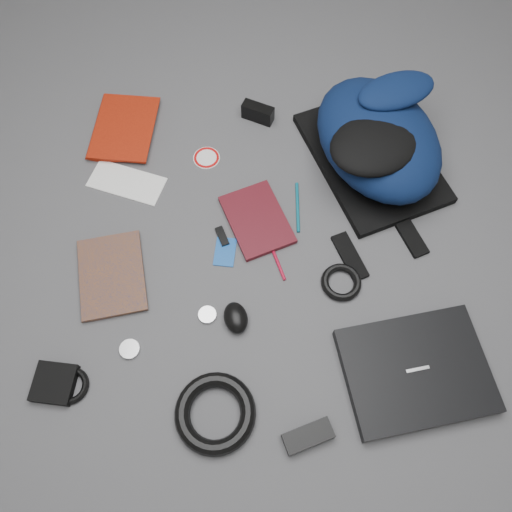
{
  "coord_description": "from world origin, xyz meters",
  "views": [
    {
      "loc": [
        0.01,
        -0.56,
        1.22
      ],
      "look_at": [
        0.0,
        0.0,
        0.02
      ],
      "focal_mm": 35.0,
      "sensor_mm": 36.0,
      "label": 1
    }
  ],
  "objects_px": {
    "laptop": "(416,371)",
    "compact_camera": "(258,113)",
    "backpack": "(378,139)",
    "power_brick": "(308,436)",
    "mouse": "(236,318)",
    "textbook_red": "(95,126)",
    "dvd_case": "(257,220)",
    "pouch": "(54,383)",
    "comic_book": "(80,281)"
  },
  "relations": [
    {
      "from": "laptop",
      "to": "compact_camera",
      "type": "xyz_separation_m",
      "value": [
        -0.39,
        0.78,
        0.01
      ]
    },
    {
      "from": "backpack",
      "to": "power_brick",
      "type": "height_order",
      "value": "backpack"
    },
    {
      "from": "compact_camera",
      "to": "mouse",
      "type": "xyz_separation_m",
      "value": [
        -0.05,
        -0.65,
        -0.01
      ]
    },
    {
      "from": "textbook_red",
      "to": "compact_camera",
      "type": "height_order",
      "value": "compact_camera"
    },
    {
      "from": "compact_camera",
      "to": "power_brick",
      "type": "relative_size",
      "value": 0.85
    },
    {
      "from": "dvd_case",
      "to": "pouch",
      "type": "height_order",
      "value": "pouch"
    },
    {
      "from": "backpack",
      "to": "laptop",
      "type": "xyz_separation_m",
      "value": [
        0.05,
        -0.62,
        -0.08
      ]
    },
    {
      "from": "compact_camera",
      "to": "power_brick",
      "type": "distance_m",
      "value": 0.93
    },
    {
      "from": "comic_book",
      "to": "dvd_case",
      "type": "xyz_separation_m",
      "value": [
        0.46,
        0.19,
        -0.0
      ]
    },
    {
      "from": "compact_camera",
      "to": "power_brick",
      "type": "xyz_separation_m",
      "value": [
        0.12,
        -0.93,
        -0.01
      ]
    },
    {
      "from": "laptop",
      "to": "power_brick",
      "type": "bearing_deg",
      "value": -161.94
    },
    {
      "from": "comic_book",
      "to": "compact_camera",
      "type": "relative_size",
      "value": 2.4
    },
    {
      "from": "power_brick",
      "to": "pouch",
      "type": "relative_size",
      "value": 1.19
    },
    {
      "from": "comic_book",
      "to": "dvd_case",
      "type": "relative_size",
      "value": 1.1
    },
    {
      "from": "comic_book",
      "to": "power_brick",
      "type": "distance_m",
      "value": 0.69
    },
    {
      "from": "backpack",
      "to": "mouse",
      "type": "height_order",
      "value": "backpack"
    },
    {
      "from": "dvd_case",
      "to": "pouch",
      "type": "xyz_separation_m",
      "value": [
        -0.48,
        -0.45,
        0.0
      ]
    },
    {
      "from": "textbook_red",
      "to": "compact_camera",
      "type": "relative_size",
      "value": 2.53
    },
    {
      "from": "textbook_red",
      "to": "dvd_case",
      "type": "xyz_separation_m",
      "value": [
        0.5,
        -0.31,
        -0.01
      ]
    },
    {
      "from": "mouse",
      "to": "pouch",
      "type": "bearing_deg",
      "value": -174.55
    },
    {
      "from": "power_brick",
      "to": "laptop",
      "type": "bearing_deg",
      "value": 8.44
    },
    {
      "from": "mouse",
      "to": "power_brick",
      "type": "height_order",
      "value": "mouse"
    },
    {
      "from": "comic_book",
      "to": "pouch",
      "type": "relative_size",
      "value": 2.41
    },
    {
      "from": "textbook_red",
      "to": "pouch",
      "type": "height_order",
      "value": "textbook_red"
    },
    {
      "from": "pouch",
      "to": "backpack",
      "type": "bearing_deg",
      "value": 39.28
    },
    {
      "from": "mouse",
      "to": "compact_camera",
      "type": "bearing_deg",
      "value": 70.13
    },
    {
      "from": "compact_camera",
      "to": "mouse",
      "type": "distance_m",
      "value": 0.65
    },
    {
      "from": "textbook_red",
      "to": "comic_book",
      "type": "relative_size",
      "value": 1.06
    },
    {
      "from": "comic_book",
      "to": "power_brick",
      "type": "height_order",
      "value": "power_brick"
    },
    {
      "from": "textbook_red",
      "to": "power_brick",
      "type": "xyz_separation_m",
      "value": [
        0.62,
        -0.88,
        0.0
      ]
    },
    {
      "from": "backpack",
      "to": "laptop",
      "type": "bearing_deg",
      "value": -108.01
    },
    {
      "from": "dvd_case",
      "to": "power_brick",
      "type": "relative_size",
      "value": 1.85
    },
    {
      "from": "mouse",
      "to": "backpack",
      "type": "bearing_deg",
      "value": 36.8
    },
    {
      "from": "dvd_case",
      "to": "pouch",
      "type": "bearing_deg",
      "value": -159.95
    },
    {
      "from": "dvd_case",
      "to": "compact_camera",
      "type": "height_order",
      "value": "compact_camera"
    },
    {
      "from": "textbook_red",
      "to": "dvd_case",
      "type": "distance_m",
      "value": 0.59
    },
    {
      "from": "power_brick",
      "to": "pouch",
      "type": "distance_m",
      "value": 0.61
    },
    {
      "from": "laptop",
      "to": "power_brick",
      "type": "height_order",
      "value": "laptop"
    },
    {
      "from": "dvd_case",
      "to": "mouse",
      "type": "relative_size",
      "value": 2.54
    },
    {
      "from": "compact_camera",
      "to": "mouse",
      "type": "relative_size",
      "value": 1.16
    },
    {
      "from": "comic_book",
      "to": "mouse",
      "type": "height_order",
      "value": "mouse"
    },
    {
      "from": "compact_camera",
      "to": "power_brick",
      "type": "height_order",
      "value": "compact_camera"
    },
    {
      "from": "dvd_case",
      "to": "compact_camera",
      "type": "relative_size",
      "value": 2.19
    },
    {
      "from": "pouch",
      "to": "dvd_case",
      "type": "bearing_deg",
      "value": 43.49
    },
    {
      "from": "laptop",
      "to": "dvd_case",
      "type": "height_order",
      "value": "laptop"
    },
    {
      "from": "laptop",
      "to": "power_brick",
      "type": "relative_size",
      "value": 2.97
    },
    {
      "from": "backpack",
      "to": "mouse",
      "type": "relative_size",
      "value": 5.81
    },
    {
      "from": "laptop",
      "to": "mouse",
      "type": "xyz_separation_m",
      "value": [
        -0.44,
        0.13,
        0.0
      ]
    },
    {
      "from": "comic_book",
      "to": "power_brick",
      "type": "xyz_separation_m",
      "value": [
        0.58,
        -0.38,
        0.01
      ]
    },
    {
      "from": "backpack",
      "to": "laptop",
      "type": "relative_size",
      "value": 1.43
    }
  ]
}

